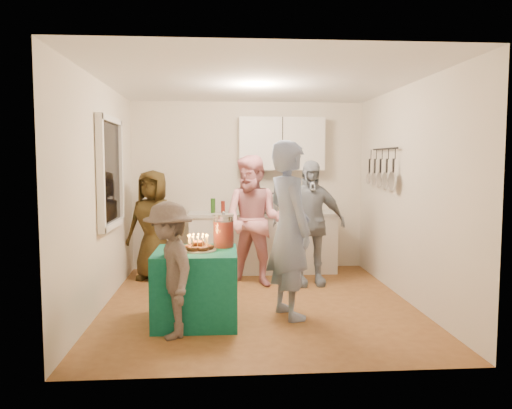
{
  "coord_description": "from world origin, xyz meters",
  "views": [
    {
      "loc": [
        -0.45,
        -5.8,
        1.69
      ],
      "look_at": [
        0.0,
        0.35,
        1.15
      ],
      "focal_mm": 35.0,
      "sensor_mm": 36.0,
      "label": 1
    }
  ],
  "objects": [
    {
      "name": "left_wall",
      "position": [
        -1.8,
        0.0,
        1.3
      ],
      "size": [
        4.0,
        4.0,
        0.0
      ],
      "primitive_type": "plane",
      "color": "silver",
      "rests_on": "floor"
    },
    {
      "name": "floor",
      "position": [
        0.0,
        0.0,
        0.0
      ],
      "size": [
        4.0,
        4.0,
        0.0
      ],
      "primitive_type": "plane",
      "color": "brown",
      "rests_on": "ground"
    },
    {
      "name": "pot_rack",
      "position": [
        1.72,
        0.7,
        1.6
      ],
      "size": [
        0.12,
        1.0,
        0.6
      ],
      "primitive_type": "cube",
      "color": "black",
      "rests_on": "right_wall"
    },
    {
      "name": "back_wall",
      "position": [
        0.0,
        2.0,
        1.3
      ],
      "size": [
        3.6,
        3.6,
        0.0
      ],
      "primitive_type": "plane",
      "color": "silver",
      "rests_on": "floor"
    },
    {
      "name": "woman_back_left",
      "position": [
        -1.4,
        1.34,
        0.78
      ],
      "size": [
        0.88,
        0.72,
        1.56
      ],
      "primitive_type": "imported",
      "rotation": [
        0.0,
        0.0,
        -0.33
      ],
      "color": "brown",
      "rests_on": "floor"
    },
    {
      "name": "window_night",
      "position": [
        -1.77,
        0.3,
        1.55
      ],
      "size": [
        0.04,
        1.0,
        1.2
      ],
      "primitive_type": "cube",
      "color": "black",
      "rests_on": "left_wall"
    },
    {
      "name": "countertop",
      "position": [
        0.2,
        1.7,
        0.89
      ],
      "size": [
        2.24,
        0.62,
        0.05
      ],
      "primitive_type": "cube",
      "color": "beige",
      "rests_on": "counter"
    },
    {
      "name": "counter",
      "position": [
        0.2,
        1.7,
        0.43
      ],
      "size": [
        2.2,
        0.58,
        0.86
      ],
      "primitive_type": "cube",
      "color": "white",
      "rests_on": "floor"
    },
    {
      "name": "upper_cabinet",
      "position": [
        0.5,
        1.85,
        1.95
      ],
      "size": [
        1.3,
        0.3,
        0.8
      ],
      "primitive_type": "cube",
      "color": "white",
      "rests_on": "back_wall"
    },
    {
      "name": "microwave",
      "position": [
        0.16,
        1.7,
        1.05
      ],
      "size": [
        0.57,
        0.43,
        0.29
      ],
      "primitive_type": "imported",
      "rotation": [
        0.0,
        0.0,
        -0.14
      ],
      "color": "white",
      "rests_on": "countertop"
    },
    {
      "name": "donut_cake",
      "position": [
        -0.68,
        -0.65,
        0.85
      ],
      "size": [
        0.38,
        0.38,
        0.18
      ],
      "primitive_type": null,
      "color": "#381C0C",
      "rests_on": "party_table"
    },
    {
      "name": "ceiling",
      "position": [
        0.0,
        0.0,
        2.6
      ],
      "size": [
        4.0,
        4.0,
        0.0
      ],
      "primitive_type": "plane",
      "color": "white",
      "rests_on": "floor"
    },
    {
      "name": "right_wall",
      "position": [
        1.8,
        0.0,
        1.3
      ],
      "size": [
        4.0,
        4.0,
        0.0
      ],
      "primitive_type": "plane",
      "color": "silver",
      "rests_on": "floor"
    },
    {
      "name": "man_birthday",
      "position": [
        0.3,
        -0.52,
        0.95
      ],
      "size": [
        0.66,
        0.81,
        1.91
      ],
      "primitive_type": "imported",
      "rotation": [
        0.0,
        0.0,
        1.9
      ],
      "color": "#8092BB",
      "rests_on": "floor"
    },
    {
      "name": "punch_jar",
      "position": [
        -0.41,
        -0.46,
        0.93
      ],
      "size": [
        0.22,
        0.22,
        0.34
      ],
      "primitive_type": "cylinder",
      "color": "red",
      "rests_on": "party_table"
    },
    {
      "name": "woman_back_right",
      "position": [
        0.76,
        0.84,
        0.85
      ],
      "size": [
        1.01,
        0.46,
        1.7
      ],
      "primitive_type": "imported",
      "rotation": [
        0.0,
        0.0,
        0.05
      ],
      "color": "#101F36",
      "rests_on": "floor"
    },
    {
      "name": "woman_back_center",
      "position": [
        0.01,
        0.86,
        0.88
      ],
      "size": [
        1.06,
        0.96,
        1.77
      ],
      "primitive_type": "imported",
      "rotation": [
        0.0,
        0.0,
        -0.42
      ],
      "color": "#DA728C",
      "rests_on": "floor"
    },
    {
      "name": "party_table",
      "position": [
        -0.7,
        -0.65,
        0.38
      ],
      "size": [
        0.86,
        0.86,
        0.76
      ],
      "primitive_type": "cube",
      "rotation": [
        0.0,
        0.0,
        -0.01
      ],
      "color": "#0E5E49",
      "rests_on": "floor"
    },
    {
      "name": "child_near_left",
      "position": [
        -0.94,
        -1.07,
        0.65
      ],
      "size": [
        0.78,
        0.97,
        1.31
      ],
      "primitive_type": "imported",
      "rotation": [
        0.0,
        0.0,
        -1.17
      ],
      "color": "#504440",
      "rests_on": "floor"
    }
  ]
}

